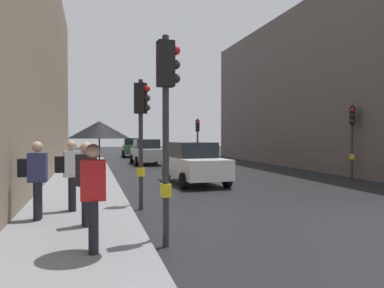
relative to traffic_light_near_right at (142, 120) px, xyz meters
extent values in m
cube|color=gray|center=(-1.71, 2.86, -2.41)|extent=(2.77, 40.00, 0.16)
cube|color=#5B514C|center=(16.86, 11.37, 2.53)|extent=(12.00, 26.50, 10.04)
cylinder|color=#2D2D2D|center=(-0.02, 0.01, -0.68)|extent=(0.12, 0.12, 3.60)
cube|color=black|center=(-0.02, 0.01, 0.60)|extent=(0.38, 0.36, 0.84)
cube|color=yellow|center=(-0.02, 0.01, -1.44)|extent=(0.24, 0.25, 0.24)
sphere|color=red|center=(0.14, -0.08, 0.86)|extent=(0.18, 0.18, 0.18)
sphere|color=#2D231E|center=(0.14, -0.08, 0.60)|extent=(0.18, 0.18, 0.18)
sphere|color=#2D231E|center=(0.14, -0.08, 0.34)|extent=(0.18, 0.18, 0.18)
cylinder|color=#2D2D2D|center=(-0.02, -3.63, -0.54)|extent=(0.12, 0.12, 3.90)
cube|color=black|center=(-0.02, -3.63, 0.89)|extent=(0.32, 0.27, 0.84)
cube|color=yellow|center=(-0.02, -3.63, -1.44)|extent=(0.18, 0.21, 0.24)
sphere|color=red|center=(0.17, -3.61, 1.15)|extent=(0.18, 0.18, 0.18)
sphere|color=#2D231E|center=(0.17, -3.61, 0.89)|extent=(0.18, 0.18, 0.18)
sphere|color=#2D231E|center=(0.17, -3.61, 0.63)|extent=(0.18, 0.18, 0.18)
cylinder|color=#2D2D2D|center=(6.15, 16.25, -0.86)|extent=(0.12, 0.12, 3.26)
cube|color=black|center=(6.15, 16.25, 0.25)|extent=(0.25, 0.31, 0.84)
cube|color=yellow|center=(6.15, 16.25, -1.44)|extent=(0.21, 0.17, 0.24)
sphere|color=red|center=(6.14, 16.06, 0.51)|extent=(0.18, 0.18, 0.18)
sphere|color=#2D231E|center=(6.14, 16.06, 0.25)|extent=(0.18, 0.18, 0.18)
sphere|color=#2D231E|center=(6.14, 16.06, -0.01)|extent=(0.18, 0.18, 0.18)
cylinder|color=#2D2D2D|center=(10.56, 4.96, -0.74)|extent=(0.12, 0.12, 3.49)
cube|color=black|center=(10.56, 4.96, 0.49)|extent=(0.37, 0.38, 0.84)
cube|color=yellow|center=(10.56, 4.96, -1.44)|extent=(0.25, 0.24, 0.24)
sphere|color=red|center=(10.45, 4.80, 0.75)|extent=(0.18, 0.18, 0.18)
sphere|color=#2D231E|center=(10.45, 4.80, 0.49)|extent=(0.18, 0.18, 0.18)
sphere|color=#2D231E|center=(10.45, 4.80, 0.23)|extent=(0.18, 0.18, 0.18)
cube|color=#2D6038|center=(2.50, 25.82, -1.77)|extent=(2.01, 4.29, 0.80)
cube|color=black|center=(2.51, 26.07, -1.05)|extent=(1.70, 2.08, 0.64)
cylinder|color=black|center=(3.33, 24.43, -2.17)|extent=(0.25, 0.65, 0.64)
cylinder|color=black|center=(1.53, 24.52, -2.17)|extent=(0.25, 0.65, 0.64)
cylinder|color=black|center=(3.47, 27.13, -2.17)|extent=(0.25, 0.65, 0.64)
cylinder|color=black|center=(1.67, 27.22, -2.17)|extent=(0.25, 0.65, 0.64)
cube|color=silver|center=(2.88, 5.01, -1.77)|extent=(2.06, 4.30, 0.80)
cube|color=black|center=(2.87, 5.26, -1.05)|extent=(1.72, 2.10, 0.64)
cylinder|color=black|center=(3.87, 3.72, -2.17)|extent=(0.26, 0.65, 0.64)
cylinder|color=black|center=(2.07, 3.61, -2.17)|extent=(0.26, 0.65, 0.64)
cylinder|color=black|center=(3.70, 6.42, -2.17)|extent=(0.26, 0.65, 0.64)
cylinder|color=black|center=(1.90, 6.31, -2.17)|extent=(0.26, 0.65, 0.64)
cube|color=#BCBCC1|center=(2.47, 16.23, -1.77)|extent=(1.90, 4.24, 0.80)
cube|color=black|center=(2.46, 16.48, -1.05)|extent=(1.65, 2.04, 0.64)
cylinder|color=black|center=(3.40, 14.91, -2.17)|extent=(0.24, 0.65, 0.64)
cylinder|color=black|center=(1.60, 14.86, -2.17)|extent=(0.24, 0.65, 0.64)
cylinder|color=black|center=(3.34, 17.61, -2.17)|extent=(0.24, 0.65, 0.64)
cylinder|color=black|center=(1.54, 17.56, -2.17)|extent=(0.24, 0.65, 0.64)
cylinder|color=black|center=(-1.32, -4.07, -1.90)|extent=(0.16, 0.16, 0.85)
cylinder|color=black|center=(-1.32, -4.27, -1.90)|extent=(0.16, 0.16, 0.85)
cube|color=red|center=(-1.32, -4.17, -1.15)|extent=(0.40, 0.27, 0.66)
sphere|color=tan|center=(-1.32, -4.17, -0.68)|extent=(0.24, 0.24, 0.24)
cylinder|color=black|center=(-1.22, -4.17, -0.90)|extent=(0.02, 0.02, 0.90)
cone|color=black|center=(-1.22, -4.17, -0.33)|extent=(1.00, 1.00, 0.28)
cylinder|color=black|center=(-1.84, -0.39, -1.90)|extent=(0.16, 0.16, 0.85)
cylinder|color=black|center=(-1.80, -0.58, -1.90)|extent=(0.16, 0.16, 0.85)
cube|color=silver|center=(-1.82, -0.49, -1.15)|extent=(0.45, 0.34, 0.66)
sphere|color=tan|center=(-1.82, -0.49, -0.68)|extent=(0.24, 0.24, 0.24)
cube|color=black|center=(-2.12, -0.55, -1.15)|extent=(0.25, 0.32, 0.40)
cylinder|color=black|center=(-2.52, -1.26, -1.90)|extent=(0.16, 0.16, 0.85)
cylinder|color=black|center=(-2.53, -1.46, -1.90)|extent=(0.16, 0.16, 0.85)
cube|color=navy|center=(-2.52, -1.36, -1.15)|extent=(0.42, 0.28, 0.66)
sphere|color=tan|center=(-2.52, -1.36, -0.68)|extent=(0.24, 0.24, 0.24)
cube|color=black|center=(-2.82, -1.34, -1.15)|extent=(0.22, 0.29, 0.40)
cylinder|color=black|center=(-1.48, -2.15, -1.90)|extent=(0.16, 0.16, 0.85)
cylinder|color=black|center=(-1.43, -2.34, -1.90)|extent=(0.16, 0.16, 0.85)
cube|color=black|center=(-1.45, -2.24, -1.15)|extent=(0.45, 0.35, 0.66)
sphere|color=tan|center=(-1.45, -2.24, -0.68)|extent=(0.24, 0.24, 0.24)
camera|label=1|loc=(-1.36, -10.59, -0.41)|focal=35.93mm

